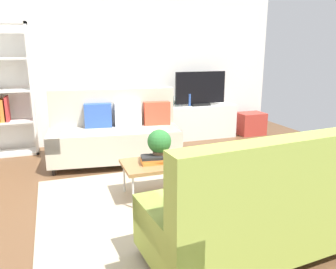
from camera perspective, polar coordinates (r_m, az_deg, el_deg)
The scene contains 16 objects.
ground_plane at distance 3.96m, azimuth -1.79°, elevation -11.17°, with size 7.68×7.68×0.00m, color brown.
wall_far at distance 6.30m, azimuth -9.67°, elevation 11.87°, with size 6.40×0.12×2.90m, color white.
area_rug at distance 3.93m, azimuth 0.56°, elevation -11.22°, with size 2.90×2.20×0.01m, color tan.
couch_beige at distance 5.19m, azimuth -8.89°, elevation 0.23°, with size 1.99×1.07×1.10m.
couch_green at distance 2.91m, azimuth 15.53°, elevation -11.97°, with size 1.97×1.01×1.10m.
coffee_table at distance 3.98m, azimuth 0.29°, elevation -4.90°, with size 1.10×0.56×0.42m.
tv_console at distance 6.60m, azimuth 5.29°, elevation 2.21°, with size 1.40×0.44×0.64m, color silver.
tv at distance 6.48m, azimuth 5.49°, elevation 7.65°, with size 1.00×0.20×0.64m.
storage_trunk at distance 7.05m, azimuth 13.79°, elevation 1.82°, with size 0.52×0.40×0.44m, color #B2382D.
potted_plant at distance 3.90m, azimuth -1.47°, elevation -1.50°, with size 0.28×0.28×0.38m.
table_book_0 at distance 3.89m, azimuth -2.73°, elevation -4.66°, with size 0.24×0.18×0.03m, color orange.
table_book_1 at distance 3.88m, azimuth -2.74°, elevation -4.24°, with size 0.24×0.18×0.03m, color orange.
table_book_2 at distance 3.87m, azimuth -2.74°, elevation -3.83°, with size 0.24×0.18×0.03m, color #262626.
vase_0 at distance 6.35m, azimuth 0.39°, elevation 5.63°, with size 0.12×0.12×0.20m, color #33B29E.
vase_1 at distance 6.42m, azimuth 1.94°, elevation 5.69°, with size 0.11×0.11×0.19m, color silver.
bottle_0 at distance 6.39m, azimuth 3.67°, elevation 5.83°, with size 0.04×0.04×0.23m, color #3359B2.
Camera 1 is at (-1.05, -3.41, 1.71)m, focal length 36.09 mm.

